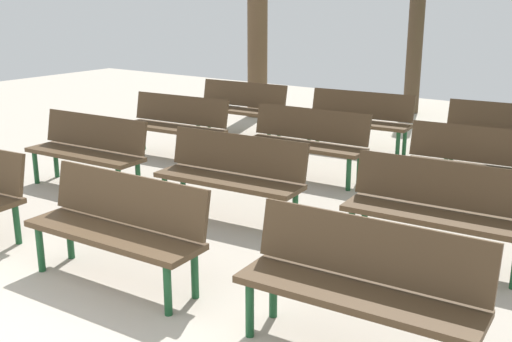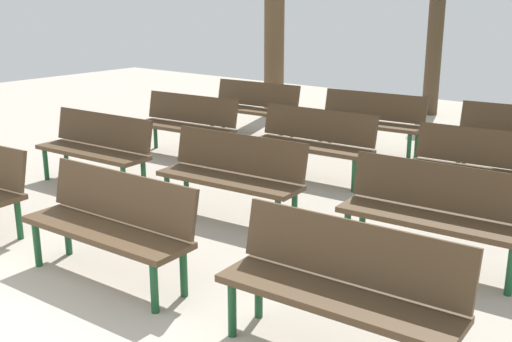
# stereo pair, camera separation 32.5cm
# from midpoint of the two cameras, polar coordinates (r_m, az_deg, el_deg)

# --- Properties ---
(bench_r0_c1) EXTENTS (1.62, 0.56, 0.87)m
(bench_r0_c1) POSITION_cam_midpoint_polar(r_m,az_deg,el_deg) (5.14, -14.35, -4.67)
(bench_r0_c1) COLOR #4C3823
(bench_r0_c1) RESTS_ON ground_plane
(bench_r0_c2) EXTENTS (1.63, 0.59, 0.87)m
(bench_r0_c2) POSITION_cam_midpoint_polar(r_m,az_deg,el_deg) (4.06, 7.41, -9.97)
(bench_r0_c2) COLOR #4C3823
(bench_r0_c2) RESTS_ON ground_plane
(bench_r1_c0) EXTENTS (1.63, 0.59, 0.87)m
(bench_r1_c0) POSITION_cam_midpoint_polar(r_m,az_deg,el_deg) (7.75, -16.38, 2.12)
(bench_r1_c0) COLOR #4C3823
(bench_r1_c0) RESTS_ON ground_plane
(bench_r1_c1) EXTENTS (1.64, 0.62, 0.87)m
(bench_r1_c1) POSITION_cam_midpoint_polar(r_m,az_deg,el_deg) (6.40, -3.70, -0.10)
(bench_r1_c1) COLOR #4C3823
(bench_r1_c1) RESTS_ON ground_plane
(bench_r1_c2) EXTENTS (1.63, 0.60, 0.87)m
(bench_r1_c2) POSITION_cam_midpoint_polar(r_m,az_deg,el_deg) (5.55, 14.88, -3.16)
(bench_r1_c2) COLOR #4C3823
(bench_r1_c2) RESTS_ON ground_plane
(bench_r2_c0) EXTENTS (1.64, 0.62, 0.87)m
(bench_r2_c0) POSITION_cam_midpoint_polar(r_m,az_deg,el_deg) (9.00, -8.42, 4.45)
(bench_r2_c0) COLOR #4C3823
(bench_r2_c0) RESTS_ON ground_plane
(bench_r2_c1) EXTENTS (1.62, 0.57, 0.87)m
(bench_r2_c1) POSITION_cam_midpoint_polar(r_m,az_deg,el_deg) (7.88, 3.50, 2.96)
(bench_r2_c1) COLOR #4C3823
(bench_r2_c1) RESTS_ON ground_plane
(bench_r2_c2) EXTENTS (1.64, 0.63, 0.87)m
(bench_r2_c2) POSITION_cam_midpoint_polar(r_m,az_deg,el_deg) (7.13, 18.71, 0.74)
(bench_r2_c2) COLOR #4C3823
(bench_r2_c2) RESTS_ON ground_plane
(bench_r3_c0) EXTENTS (1.63, 0.59, 0.87)m
(bench_r3_c0) POSITION_cam_midpoint_polar(r_m,az_deg,el_deg) (10.32, -2.40, 6.07)
(bench_r3_c0) COLOR #4C3823
(bench_r3_c0) RESTS_ON ground_plane
(bench_r3_c1) EXTENTS (1.64, 0.62, 0.87)m
(bench_r3_c1) POSITION_cam_midpoint_polar(r_m,az_deg,el_deg) (9.38, 8.45, 4.92)
(bench_r3_c1) COLOR #4C3823
(bench_r3_c1) RESTS_ON ground_plane
(bench_r3_c2) EXTENTS (1.64, 0.64, 0.87)m
(bench_r3_c2) POSITION_cam_midpoint_polar(r_m,az_deg,el_deg) (8.84, 21.12, 3.35)
(bench_r3_c2) COLOR #4C3823
(bench_r3_c2) RESTS_ON ground_plane
(tree_1) EXTENTS (0.30, 0.30, 3.17)m
(tree_1) POSITION_cam_midpoint_polar(r_m,az_deg,el_deg) (12.60, 13.80, 12.37)
(tree_1) COLOR #4C3A28
(tree_1) RESTS_ON ground_plane
(tree_3) EXTENTS (0.38, 0.38, 2.78)m
(tree_3) POSITION_cam_midpoint_polar(r_m,az_deg,el_deg) (11.90, -0.66, 11.68)
(tree_3) COLOR brown
(tree_3) RESTS_ON ground_plane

